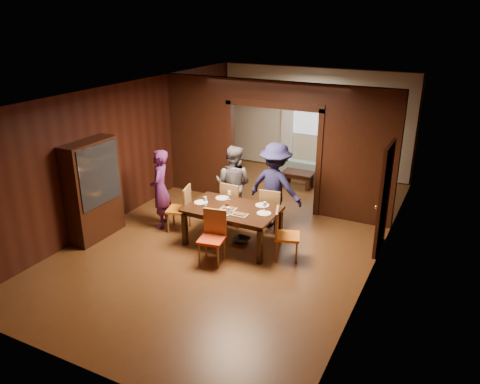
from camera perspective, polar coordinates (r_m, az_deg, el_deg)
The scene contains 32 objects.
floor at distance 9.80m, azimuth 0.24°, elevation -4.81°, with size 9.00×9.00×0.00m, color #583718.
ceiling at distance 8.91m, azimuth 0.27°, elevation 12.17°, with size 5.50×9.00×0.02m, color silver.
room_walls at distance 10.89m, azimuth 4.71°, elevation 6.29°, with size 5.52×9.01×2.90m.
person_purple at distance 9.88m, azimuth -9.71°, elevation 0.38°, with size 0.61×0.40×1.67m, color #511E59.
person_grey at distance 9.95m, azimuth -0.84°, elevation 0.95°, with size 0.83×0.64×1.70m, color #4F4E54.
person_navy at distance 9.67m, azimuth 4.33°, elevation 0.70°, with size 1.19×0.68×1.84m, color #1C1C46.
sofa at distance 12.96m, azimuth 8.66°, elevation 2.83°, with size 1.77×0.69×0.52m, color #82AAAA.
serving_bowl at distance 9.03m, azimuth 0.17°, elevation -1.59°, with size 0.34×0.34×0.08m, color black.
dining_table at distance 9.16m, azimuth -0.93°, elevation -4.15°, with size 1.76×1.10×0.76m, color black.
coffee_table at distance 12.26m, azimuth 7.09°, elevation 1.55°, with size 0.80×0.50×0.40m, color black.
chair_left at distance 9.77m, azimuth -7.52°, elevation -1.97°, with size 0.44×0.44×0.97m, color orange, non-canonical shape.
chair_right at distance 8.62m, azimuth 5.81°, elevation -5.19°, with size 0.44×0.44×0.97m, color orange, non-canonical shape.
chair_far_l at distance 9.95m, azimuth -0.71°, elevation -1.33°, with size 0.44×0.44×0.97m, color orange, non-canonical shape.
chair_far_r at distance 9.65m, azimuth 3.92°, elevation -2.13°, with size 0.44×0.44×0.97m, color orange, non-canonical shape.
chair_near at distance 8.47m, azimuth -3.48°, elevation -5.61°, with size 0.44×0.44×0.97m, color red, non-canonical shape.
hutch at distance 9.66m, azimuth -17.43°, elevation 0.21°, with size 0.40×1.20×2.00m, color black.
door_right at distance 9.07m, azimuth 17.17°, elevation -0.78°, with size 0.06×0.90×2.10m, color black.
window_far at distance 13.19m, azimuth 9.01°, elevation 9.63°, with size 1.20×0.03×1.30m, color silver.
curtain_left at distance 13.49m, azimuth 5.80°, elevation 8.09°, with size 0.35×0.06×2.40m, color white.
curtain_right at distance 13.04m, azimuth 11.99°, elevation 7.28°, with size 0.35×0.06×2.40m, color white.
plate_left at distance 9.28m, azimuth -4.78°, elevation -1.27°, with size 0.27×0.27×0.01m, color white.
plate_far_l at distance 9.46m, azimuth -2.19°, elevation -0.73°, with size 0.27×0.27×0.01m, color silver.
plate_far_r at distance 9.12m, azimuth 2.73°, elevation -1.62°, with size 0.27×0.27×0.01m, color silver.
plate_right at distance 8.77m, azimuth 2.94°, elevation -2.60°, with size 0.27×0.27×0.01m, color silver.
plate_near at distance 8.75m, azimuth -2.04°, elevation -2.64°, with size 0.27×0.27×0.01m, color silver.
platter_a at distance 8.94m, azimuth -1.42°, elevation -1.99°, with size 0.30×0.20×0.04m, color gray.
platter_b at distance 8.68m, azimuth -0.04°, elevation -2.74°, with size 0.30×0.20×0.04m, color gray.
wineglass_left at distance 9.11m, azimuth -4.27°, elevation -1.11°, with size 0.08×0.08×0.18m, color white, non-canonical shape.
wineglass_far at distance 9.38m, azimuth -1.30°, elevation -0.38°, with size 0.08×0.08×0.18m, color silver, non-canonical shape.
wineglass_right at distance 8.86m, azimuth 3.02°, elevation -1.76°, with size 0.08×0.08×0.18m, color silver, non-canonical shape.
tumbler at distance 8.71m, azimuth -1.45°, elevation -2.30°, with size 0.07×0.07×0.14m, color silver.
condiment_jar at distance 9.01m, azimuth -1.60°, elevation -1.57°, with size 0.08×0.08×0.11m, color #532D13, non-canonical shape.
Camera 1 is at (3.92, -7.87, 4.33)m, focal length 35.00 mm.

